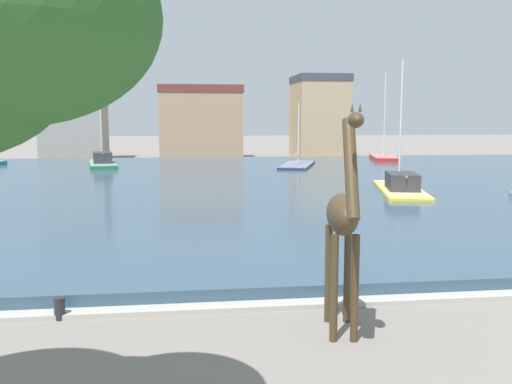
# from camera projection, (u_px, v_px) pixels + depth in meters

# --- Properties ---
(harbor_water) EXTENTS (85.07, 46.84, 0.42)m
(harbor_water) POSITION_uv_depth(u_px,v_px,m) (202.00, 184.00, 36.21)
(harbor_water) COLOR #334C60
(harbor_water) RESTS_ON ground
(quay_edge_coping) EXTENTS (85.07, 0.50, 0.12)m
(quay_edge_coping) POSITION_uv_depth(u_px,v_px,m) (236.00, 307.00, 12.95)
(quay_edge_coping) COLOR #ADA89E
(quay_edge_coping) RESTS_ON ground
(giraffe_statue) EXTENTS (0.88, 2.68, 4.69)m
(giraffe_statue) POSITION_uv_depth(u_px,v_px,m) (343.00, 220.00, 11.19)
(giraffe_statue) COLOR #42331E
(giraffe_statue) RESTS_ON ground
(sailboat_red) EXTENTS (3.74, 7.54, 9.04)m
(sailboat_red) POSITION_uv_depth(u_px,v_px,m) (383.00, 159.00, 55.89)
(sailboat_red) COLOR red
(sailboat_red) RESTS_ON ground
(sailboat_navy) EXTENTS (5.02, 9.39, 5.83)m
(sailboat_navy) POSITION_uv_depth(u_px,v_px,m) (298.00, 166.00, 48.69)
(sailboat_navy) COLOR navy
(sailboat_navy) RESTS_ON ground
(sailboat_yellow) EXTENTS (4.28, 9.50, 7.69)m
(sailboat_yellow) POSITION_uv_depth(u_px,v_px,m) (399.00, 189.00, 31.52)
(sailboat_yellow) COLOR gold
(sailboat_yellow) RESTS_ON ground
(sailboat_green) EXTENTS (3.52, 9.00, 9.36)m
(sailboat_green) POSITION_uv_depth(u_px,v_px,m) (102.00, 164.00, 48.16)
(sailboat_green) COLOR #236B42
(sailboat_green) RESTS_ON ground
(mooring_bollard) EXTENTS (0.24, 0.24, 0.50)m
(mooring_bollard) POSITION_uv_depth(u_px,v_px,m) (60.00, 309.00, 12.28)
(mooring_bollard) COLOR #232326
(mooring_bollard) RESTS_ON ground
(townhouse_corner_house) EXTENTS (6.79, 5.48, 10.06)m
(townhouse_corner_house) POSITION_uv_depth(u_px,v_px,m) (74.00, 114.00, 60.54)
(townhouse_corner_house) COLOR gray
(townhouse_corner_house) RESTS_ON ground
(townhouse_end_terrace) EXTENTS (9.03, 7.07, 8.06)m
(townhouse_end_terrace) POSITION_uv_depth(u_px,v_px,m) (200.00, 123.00, 61.64)
(townhouse_end_terrace) COLOR tan
(townhouse_end_terrace) RESTS_ON ground
(townhouse_wide_warehouse) EXTENTS (5.92, 7.37, 9.50)m
(townhouse_wide_warehouse) POSITION_uv_depth(u_px,v_px,m) (319.00, 116.00, 65.34)
(townhouse_wide_warehouse) COLOR tan
(townhouse_wide_warehouse) RESTS_ON ground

